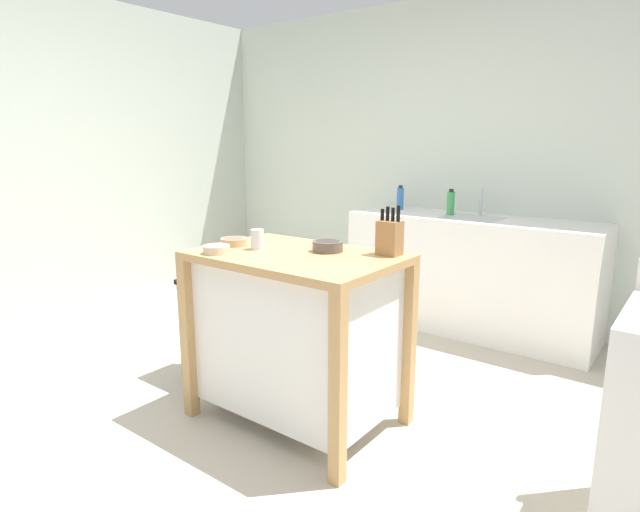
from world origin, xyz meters
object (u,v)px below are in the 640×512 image
at_px(kitchen_island, 297,329).
at_px(sink_faucet, 481,201).
at_px(trash_bin, 213,328).
at_px(bottle_hand_soap, 451,203).
at_px(knife_block, 390,237).
at_px(bowl_ceramic_small, 234,242).
at_px(drinking_cup, 257,239).
at_px(bowl_ceramic_wide, 328,246).
at_px(bottle_spray_cleaner, 400,198).
at_px(bowl_stoneware_deep, 216,249).

bearing_deg(kitchen_island, sink_faucet, 84.69).
relative_size(trash_bin, sink_faucet, 2.86).
bearing_deg(sink_faucet, bottle_hand_soap, -150.12).
height_order(trash_bin, sink_faucet, sink_faucet).
height_order(knife_block, sink_faucet, knife_block).
bearing_deg(bowl_ceramic_small, drinking_cup, 2.13).
distance_m(kitchen_island, bowl_ceramic_wide, 0.46).
height_order(drinking_cup, bottle_spray_cleaner, bottle_spray_cleaner).
relative_size(bowl_ceramic_small, bottle_hand_soap, 0.70).
relative_size(kitchen_island, knife_block, 4.14).
distance_m(bowl_stoneware_deep, trash_bin, 0.83).
height_order(trash_bin, bottle_hand_soap, bottle_hand_soap).
distance_m(sink_faucet, bottle_spray_cleaner, 0.67).
distance_m(knife_block, drinking_cup, 0.68).
height_order(bowl_ceramic_wide, bottle_spray_cleaner, bottle_spray_cleaner).
relative_size(bottle_spray_cleaner, bottle_hand_soap, 1.01).
xyz_separation_m(sink_faucet, bottle_hand_soap, (-0.20, -0.11, -0.02)).
bearing_deg(knife_block, bottle_spray_cleaner, 117.18).
relative_size(bowl_ceramic_wide, bowl_ceramic_small, 1.10).
relative_size(kitchen_island, bowl_ceramic_small, 7.22).
bearing_deg(trash_bin, bowl_stoneware_deep, -37.08).
bearing_deg(trash_bin, bowl_ceramic_wide, 2.70).
distance_m(drinking_cup, bottle_hand_soap, 1.97).
bearing_deg(kitchen_island, knife_block, 31.70).
height_order(bowl_ceramic_wide, trash_bin, bowl_ceramic_wide).
bearing_deg(knife_block, bowl_ceramic_small, -159.17).
relative_size(bowl_stoneware_deep, trash_bin, 0.21).
bearing_deg(kitchen_island, bottle_spray_cleaner, 103.89).
bearing_deg(sink_faucet, kitchen_island, -95.31).
height_order(bowl_stoneware_deep, trash_bin, bowl_stoneware_deep).
bearing_deg(bowl_ceramic_wide, drinking_cup, -151.13).
bearing_deg(bowl_ceramic_wide, knife_block, 21.33).
bearing_deg(bowl_ceramic_small, kitchen_island, 7.91).
bearing_deg(bowl_stoneware_deep, bottle_hand_soap, 82.06).
bearing_deg(drinking_cup, bottle_hand_soap, 83.91).
bearing_deg(bowl_stoneware_deep, kitchen_island, 38.38).
bearing_deg(sink_faucet, trash_bin, -116.02).
bearing_deg(bottle_hand_soap, bowl_ceramic_small, -100.90).
bearing_deg(bowl_stoneware_deep, bottle_spray_cleaner, 94.48).
bearing_deg(drinking_cup, bowl_ceramic_small, -177.87).
distance_m(knife_block, sink_faucet, 1.79).
relative_size(sink_faucet, bottle_hand_soap, 1.08).
distance_m(bowl_ceramic_wide, sink_faucet, 1.89).
xyz_separation_m(knife_block, drinking_cup, (-0.61, -0.29, -0.04)).
xyz_separation_m(bowl_stoneware_deep, bowl_ceramic_wide, (0.41, 0.38, 0.01)).
distance_m(kitchen_island, knife_block, 0.68).
xyz_separation_m(knife_block, bottle_spray_cleaner, (-0.88, 1.71, -0.01)).
xyz_separation_m(bowl_ceramic_wide, bottle_hand_soap, (-0.11, 1.78, 0.05)).
bearing_deg(bowl_ceramic_wide, kitchen_island, -128.30).
bearing_deg(drinking_cup, bottle_spray_cleaner, 97.51).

